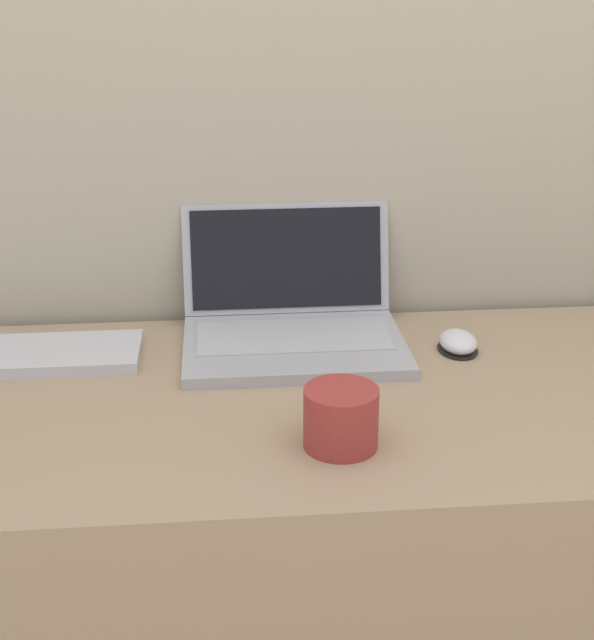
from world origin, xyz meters
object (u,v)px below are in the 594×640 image
at_px(laptop, 292,318).
at_px(external_keyboard, 29,355).
at_px(drink_cup, 341,417).
at_px(computer_mouse, 458,343).

distance_m(laptop, external_keyboard, 0.45).
xyz_separation_m(laptop, external_keyboard, (-0.45, -0.04, -0.03)).
bearing_deg(drink_cup, computer_mouse, 51.04).
xyz_separation_m(laptop, drink_cup, (0.03, -0.37, 0.00)).
bearing_deg(drink_cup, laptop, 95.24).
relative_size(laptop, drink_cup, 3.66).
xyz_separation_m(computer_mouse, external_keyboard, (-0.73, 0.03, -0.00)).
bearing_deg(external_keyboard, computer_mouse, -2.05).
distance_m(drink_cup, external_keyboard, 0.59).
relative_size(laptop, external_keyboard, 1.02).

